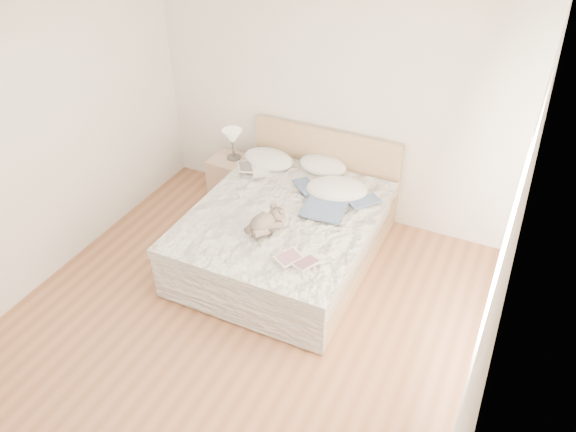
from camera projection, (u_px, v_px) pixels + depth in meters
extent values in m
cube|color=brown|center=(230.00, 333.00, 4.98)|extent=(4.00, 4.50, 0.00)
cube|color=white|center=(203.00, 26.00, 3.41)|extent=(4.00, 4.50, 0.00)
cube|color=white|center=(331.00, 97.00, 5.85)|extent=(4.00, 0.02, 2.70)
cube|color=white|center=(22.00, 152.00, 4.89)|extent=(0.02, 4.50, 2.70)
cube|color=white|center=(495.00, 286.00, 3.50)|extent=(0.02, 4.50, 2.70)
cube|color=white|center=(503.00, 246.00, 3.67)|extent=(0.02, 1.30, 1.10)
cube|color=tan|center=(286.00, 250.00, 5.77)|extent=(1.68, 2.08, 0.20)
cube|color=white|center=(286.00, 231.00, 5.62)|extent=(1.60, 2.00, 0.30)
cube|color=white|center=(283.00, 218.00, 5.48)|extent=(1.72, 2.05, 0.10)
cube|color=tan|center=(325.00, 170.00, 6.30)|extent=(1.70, 0.06, 1.00)
cube|color=tan|center=(232.00, 180.00, 6.54)|extent=(0.47, 0.42, 0.56)
cylinder|color=#46423D|center=(234.00, 157.00, 6.39)|extent=(0.16, 0.16, 0.02)
cylinder|color=#433F38|center=(233.00, 148.00, 6.32)|extent=(0.03, 0.03, 0.22)
cone|color=white|center=(232.00, 137.00, 6.24)|extent=(0.28, 0.28, 0.16)
ellipsoid|color=white|center=(268.00, 159.00, 6.22)|extent=(0.64, 0.48, 0.18)
ellipsoid|color=white|center=(323.00, 165.00, 6.11)|extent=(0.60, 0.46, 0.16)
ellipsoid|color=white|center=(337.00, 189.00, 5.71)|extent=(0.72, 0.60, 0.19)
cube|color=silver|center=(253.00, 169.00, 6.06)|extent=(0.43, 0.40, 0.03)
cube|color=beige|center=(298.00, 261.00, 4.81)|extent=(0.40, 0.36, 0.02)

